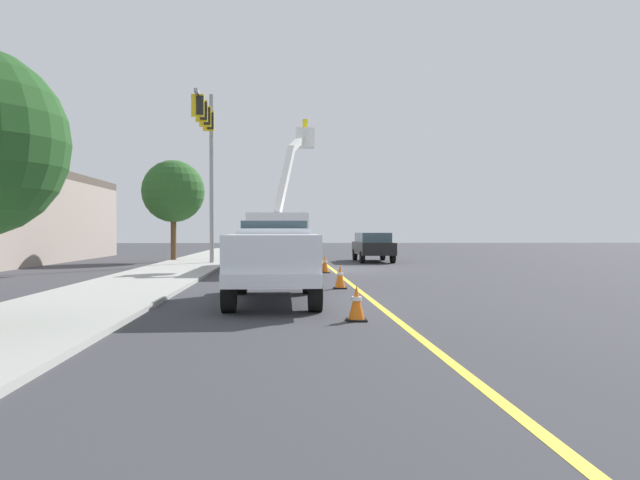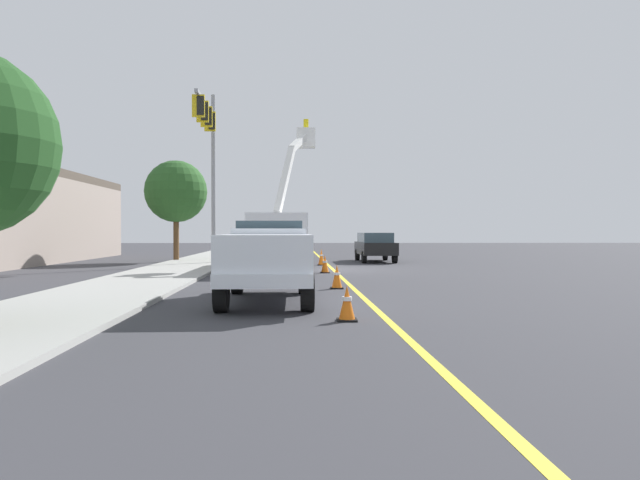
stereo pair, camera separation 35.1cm
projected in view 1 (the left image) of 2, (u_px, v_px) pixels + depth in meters
The scene contains 12 objects.
ground at pixel (332, 269), 26.82m from camera, with size 120.00×120.00×0.00m, color #38383D.
sidewalk_far_side at pixel (179, 269), 26.37m from camera, with size 60.00×3.60×0.12m, color #9E9E99.
lane_centre_stripe at pixel (332, 269), 26.82m from camera, with size 50.00×0.16×0.01m, color yellow.
utility_bucket_truck at pixel (279, 235), 26.45m from camera, with size 8.27×3.10×7.20m.
service_pickup_truck at pixel (274, 257), 14.40m from camera, with size 5.66×2.32×2.06m.
passing_minivan at pixel (373, 245), 33.47m from camera, with size 4.85×2.07×1.69m.
traffic_cone_leading at pixel (356, 303), 11.36m from camera, with size 0.40×0.40×0.71m.
traffic_cone_mid_front at pixel (340, 277), 17.73m from camera, with size 0.40×0.40×0.75m.
traffic_cone_mid_rear at pixel (325, 264), 24.41m from camera, with size 0.40×0.40×0.77m.
traffic_cone_trailing at pixel (320, 257), 29.91m from camera, with size 0.40×0.40×0.85m.
traffic_signal_mast at pixel (208, 141), 28.54m from camera, with size 5.55×0.67×9.00m.
street_tree_right at pixel (173, 192), 33.24m from camera, with size 3.60×3.60×5.90m.
Camera 1 is at (-26.76, 1.48, 1.78)m, focal length 32.19 mm.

